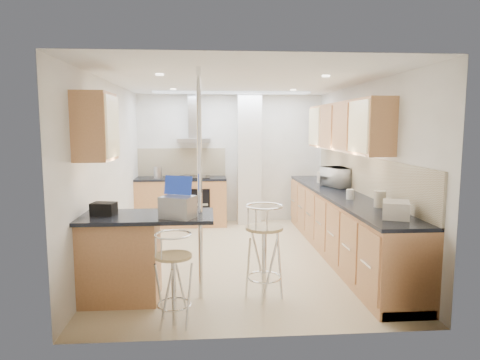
{
  "coord_description": "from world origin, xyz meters",
  "views": [
    {
      "loc": [
        -0.44,
        -6.01,
        1.88
      ],
      "look_at": [
        0.03,
        0.2,
        1.1
      ],
      "focal_mm": 32.0,
      "sensor_mm": 36.0,
      "label": 1
    }
  ],
  "objects": [
    {
      "name": "ground",
      "position": [
        0.0,
        0.0,
        0.0
      ],
      "size": [
        4.8,
        4.8,
        0.0
      ],
      "primitive_type": "plane",
      "color": "beige",
      "rests_on": "ground"
    },
    {
      "name": "room_shell",
      "position": [
        0.32,
        0.38,
        1.54
      ],
      "size": [
        3.64,
        4.84,
        2.51
      ],
      "color": "silver",
      "rests_on": "ground"
    },
    {
      "name": "right_counter",
      "position": [
        1.5,
        0.0,
        0.46
      ],
      "size": [
        0.63,
        4.4,
        0.92
      ],
      "color": "#BB7F4B",
      "rests_on": "ground"
    },
    {
      "name": "back_counter",
      "position": [
        -0.95,
        2.1,
        0.46
      ],
      "size": [
        1.7,
        0.63,
        0.92
      ],
      "color": "#BB7F4B",
      "rests_on": "ground"
    },
    {
      "name": "peninsula",
      "position": [
        -1.12,
        -1.45,
        0.48
      ],
      "size": [
        1.47,
        0.72,
        0.94
      ],
      "color": "#BB7F4B",
      "rests_on": "ground"
    },
    {
      "name": "microwave",
      "position": [
        1.66,
        0.64,
        1.08
      ],
      "size": [
        0.53,
        0.65,
        0.31
      ],
      "primitive_type": "imported",
      "rotation": [
        0.0,
        0.0,
        1.87
      ],
      "color": "silver",
      "rests_on": "right_counter"
    },
    {
      "name": "laptop",
      "position": [
        -0.76,
        -1.63,
        1.05
      ],
      "size": [
        0.4,
        0.36,
        0.23
      ],
      "primitive_type": "cube",
      "rotation": [
        0.0,
        0.0,
        -0.41
      ],
      "color": "gray",
      "rests_on": "peninsula"
    },
    {
      "name": "bag",
      "position": [
        -1.56,
        -1.42,
        1.01
      ],
      "size": [
        0.27,
        0.22,
        0.13
      ],
      "primitive_type": "cube",
      "rotation": [
        0.0,
        0.0,
        -0.18
      ],
      "color": "black",
      "rests_on": "peninsula"
    },
    {
      "name": "bar_stool_near",
      "position": [
        -0.77,
        -2.1,
        0.45
      ],
      "size": [
        0.47,
        0.47,
        0.9
      ],
      "primitive_type": null,
      "rotation": [
        0.0,
        0.0,
        0.36
      ],
      "color": "tan",
      "rests_on": "ground"
    },
    {
      "name": "bar_stool_end",
      "position": [
        0.16,
        -1.52,
        0.53
      ],
      "size": [
        0.6,
        0.6,
        1.05
      ],
      "primitive_type": null,
      "rotation": [
        0.0,
        0.0,
        0.98
      ],
      "color": "tan",
      "rests_on": "ground"
    },
    {
      "name": "jar_a",
      "position": [
        1.49,
        1.16,
        1.01
      ],
      "size": [
        0.15,
        0.15,
        0.19
      ],
      "primitive_type": "cylinder",
      "rotation": [
        0.0,
        0.0,
        0.25
      ],
      "color": "beige",
      "rests_on": "right_counter"
    },
    {
      "name": "jar_b",
      "position": [
        1.58,
        1.47,
        1.0
      ],
      "size": [
        0.15,
        0.15,
        0.16
      ],
      "primitive_type": "cylinder",
      "rotation": [
        0.0,
        0.0,
        0.42
      ],
      "color": "beige",
      "rests_on": "right_counter"
    },
    {
      "name": "jar_c",
      "position": [
        1.61,
        -1.1,
        1.02
      ],
      "size": [
        0.19,
        0.19,
        0.2
      ],
      "primitive_type": "cylinder",
      "rotation": [
        0.0,
        0.0,
        -0.43
      ],
      "color": "#BBB096",
      "rests_on": "right_counter"
    },
    {
      "name": "jar_d",
      "position": [
        1.44,
        -0.53,
        0.99
      ],
      "size": [
        0.11,
        0.11,
        0.13
      ],
      "primitive_type": "cylinder",
      "rotation": [
        0.0,
        0.0,
        0.06
      ],
      "color": "silver",
      "rests_on": "right_counter"
    },
    {
      "name": "bread_bin",
      "position": [
        1.54,
        -1.71,
        1.01
      ],
      "size": [
        0.38,
        0.41,
        0.18
      ],
      "primitive_type": "cube",
      "rotation": [
        0.0,
        0.0,
        -0.4
      ],
      "color": "beige",
      "rests_on": "right_counter"
    },
    {
      "name": "kettle",
      "position": [
        -1.38,
        2.03,
        1.03
      ],
      "size": [
        0.16,
        0.16,
        0.21
      ],
      "primitive_type": "cylinder",
      "color": "#AFB1B4",
      "rests_on": "back_counter"
    }
  ]
}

